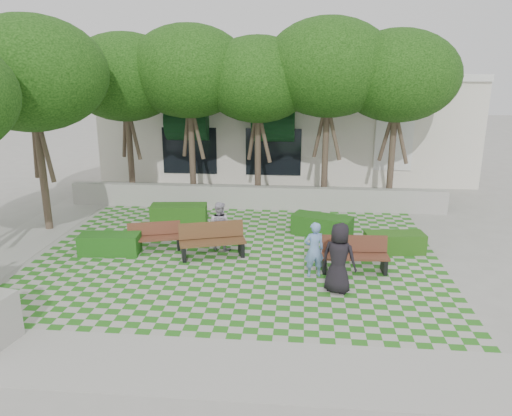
# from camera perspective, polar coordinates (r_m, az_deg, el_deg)

# --- Properties ---
(ground) EXTENTS (90.00, 90.00, 0.00)m
(ground) POSITION_cam_1_polar(r_m,az_deg,el_deg) (14.29, -2.58, -7.04)
(ground) COLOR gray
(ground) RESTS_ON ground
(lawn) EXTENTS (12.00, 12.00, 0.00)m
(lawn) POSITION_cam_1_polar(r_m,az_deg,el_deg) (15.20, -2.06, -5.53)
(lawn) COLOR #2B721E
(lawn) RESTS_ON ground
(sidewalk_south) EXTENTS (16.00, 2.00, 0.01)m
(sidewalk_south) POSITION_cam_1_polar(r_m,az_deg,el_deg) (10.21, -6.37, -17.48)
(sidewalk_south) COLOR #9E9B93
(sidewalk_south) RESTS_ON ground
(sidewalk_west) EXTENTS (2.00, 12.00, 0.01)m
(sidewalk_west) POSITION_cam_1_polar(r_m,az_deg,el_deg) (17.60, -26.06, -4.15)
(sidewalk_west) COLOR #9E9B93
(sidewalk_west) RESTS_ON ground
(retaining_wall) EXTENTS (15.00, 0.36, 0.90)m
(retaining_wall) POSITION_cam_1_polar(r_m,az_deg,el_deg) (19.97, -0.16, 1.21)
(retaining_wall) COLOR #9E9B93
(retaining_wall) RESTS_ON ground
(bench_east) EXTENTS (1.91, 0.72, 0.99)m
(bench_east) POSITION_cam_1_polar(r_m,az_deg,el_deg) (14.28, 11.15, -5.30)
(bench_east) COLOR #4F291B
(bench_east) RESTS_ON ground
(bench_mid) EXTENTS (2.07, 1.22, 1.03)m
(bench_mid) POSITION_cam_1_polar(r_m,az_deg,el_deg) (15.08, -5.02, -3.77)
(bench_mid) COLOR #4F321B
(bench_mid) RESTS_ON ground
(bench_west) EXTENTS (1.72, 1.00, 0.86)m
(bench_west) POSITION_cam_1_polar(r_m,az_deg,el_deg) (15.89, -11.53, -3.30)
(bench_west) COLOR #582D1E
(bench_west) RESTS_ON ground
(hedge_east) EXTENTS (1.87, 0.94, 0.63)m
(hedge_east) POSITION_cam_1_polar(r_m,az_deg,el_deg) (15.99, 15.54, -3.84)
(hedge_east) COLOR #204A13
(hedge_east) RESTS_ON ground
(hedge_midright) EXTENTS (2.14, 1.43, 0.70)m
(hedge_midright) POSITION_cam_1_polar(r_m,az_deg,el_deg) (17.02, 7.57, -2.01)
(hedge_midright) COLOR #194813
(hedge_midright) RESTS_ON ground
(hedge_midleft) EXTENTS (2.07, 1.01, 0.70)m
(hedge_midleft) POSITION_cam_1_polar(r_m,az_deg,el_deg) (18.36, -8.80, -0.69)
(hedge_midleft) COLOR #204F15
(hedge_midleft) RESTS_ON ground
(hedge_west) EXTENTS (1.86, 0.86, 0.63)m
(hedge_west) POSITION_cam_1_polar(r_m,az_deg,el_deg) (15.94, -16.37, -3.97)
(hedge_west) COLOR #194C14
(hedge_west) RESTS_ON ground
(person_blue) EXTENTS (0.65, 0.52, 1.56)m
(person_blue) POSITION_cam_1_polar(r_m,az_deg,el_deg) (13.66, 6.65, -4.75)
(person_blue) COLOR #6F93CB
(person_blue) RESTS_ON ground
(person_dark) EXTENTS (1.06, 0.89, 1.84)m
(person_dark) POSITION_cam_1_polar(r_m,az_deg,el_deg) (12.80, 9.45, -5.67)
(person_dark) COLOR black
(person_dark) RESTS_ON ground
(person_white) EXTENTS (0.88, 0.77, 1.54)m
(person_white) POSITION_cam_1_polar(r_m,az_deg,el_deg) (15.57, -4.22, -2.03)
(person_white) COLOR silver
(person_white) RESTS_ON ground
(tree_row) EXTENTS (17.70, 13.40, 7.41)m
(tree_row) POSITION_cam_1_polar(r_m,az_deg,el_deg) (19.30, -5.94, 14.82)
(tree_row) COLOR #47382B
(tree_row) RESTS_ON ground
(building) EXTENTS (18.00, 8.92, 5.15)m
(building) POSITION_cam_1_polar(r_m,az_deg,el_deg) (27.26, 3.45, 9.70)
(building) COLOR silver
(building) RESTS_ON ground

